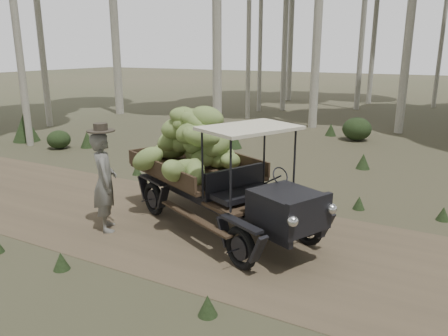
{
  "coord_description": "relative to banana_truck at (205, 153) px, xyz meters",
  "views": [
    {
      "loc": [
        2.3,
        -6.73,
        3.45
      ],
      "look_at": [
        -1.56,
        0.33,
        1.24
      ],
      "focal_mm": 35.0,
      "sensor_mm": 36.0,
      "label": 1
    }
  ],
  "objects": [
    {
      "name": "undergrowth",
      "position": [
        2.99,
        -2.22,
        -0.86
      ],
      "size": [
        25.19,
        23.44,
        1.39
      ],
      "color": "#233319",
      "rests_on": "ground"
    },
    {
      "name": "banana_truck",
      "position": [
        0.0,
        0.0,
        0.0
      ],
      "size": [
        4.85,
        3.33,
        2.39
      ],
      "rotation": [
        0.0,
        0.0,
        -0.43
      ],
      "color": "black",
      "rests_on": "ground"
    },
    {
      "name": "ground",
      "position": [
        2.16,
        -0.61,
        -1.4
      ],
      "size": [
        120.0,
        120.0,
        0.0
      ],
      "primitive_type": "plane",
      "color": "#473D2B",
      "rests_on": "ground"
    },
    {
      "name": "dirt_track",
      "position": [
        2.16,
        -0.61,
        -1.4
      ],
      "size": [
        70.0,
        4.0,
        0.01
      ],
      "primitive_type": "cube",
      "color": "brown",
      "rests_on": "ground"
    },
    {
      "name": "farmer",
      "position": [
        -1.4,
        -1.41,
        -0.4
      ],
      "size": [
        0.83,
        0.83,
        2.12
      ],
      "rotation": [
        0.0,
        0.0,
        2.36
      ],
      "color": "#62605A",
      "rests_on": "ground"
    }
  ]
}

